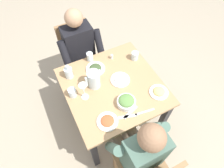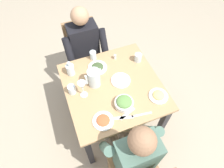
{
  "view_description": "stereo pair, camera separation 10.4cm",
  "coord_description": "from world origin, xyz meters",
  "views": [
    {
      "loc": [
        0.5,
        0.96,
        2.27
      ],
      "look_at": [
        0.01,
        -0.01,
        0.73
      ],
      "focal_mm": 31.17,
      "sensor_mm": 36.0,
      "label": 1
    },
    {
      "loc": [
        0.4,
        1.0,
        2.27
      ],
      "look_at": [
        0.01,
        -0.01,
        0.73
      ],
      "focal_mm": 31.17,
      "sensor_mm": 36.0,
      "label": 2
    }
  ],
  "objects": [
    {
      "name": "water_glass_by_pitcher",
      "position": [
        0.39,
        -0.07,
        0.76
      ],
      "size": [
        0.07,
        0.07,
        0.09
      ],
      "primitive_type": "cylinder",
      "color": "silver",
      "rests_on": "dining_table"
    },
    {
      "name": "plate_yoghurt",
      "position": [
        -0.09,
        -0.03,
        0.73
      ],
      "size": [
        0.19,
        0.19,
        0.04
      ],
      "color": "white",
      "rests_on": "dining_table"
    },
    {
      "name": "dining_table",
      "position": [
        0.0,
        0.0,
        0.6
      ],
      "size": [
        0.92,
        0.92,
        0.71
      ],
      "color": "tan",
      "rests_on": "ground_plane"
    },
    {
      "name": "oil_carafe",
      "position": [
        0.34,
        -0.29,
        0.77
      ],
      "size": [
        0.08,
        0.08,
        0.16
      ],
      "color": "silver",
      "rests_on": "dining_table"
    },
    {
      "name": "plate_rice_curry",
      "position": [
        0.22,
        0.32,
        0.73
      ],
      "size": [
        0.19,
        0.19,
        0.04
      ],
      "color": "white",
      "rests_on": "dining_table"
    },
    {
      "name": "wine_glass",
      "position": [
        0.29,
        -0.0,
        0.86
      ],
      "size": [
        0.08,
        0.08,
        0.2
      ],
      "color": "silver",
      "rests_on": "dining_table"
    },
    {
      "name": "plate_fries",
      "position": [
        -0.35,
        0.27,
        0.73
      ],
      "size": [
        0.18,
        0.18,
        0.05
      ],
      "color": "white",
      "rests_on": "dining_table"
    },
    {
      "name": "fork_far",
      "position": [
        -0.01,
        0.33,
        0.72
      ],
      "size": [
        0.17,
        0.08,
        0.01
      ],
      "primitive_type": "cube",
      "rotation": [
        0.0,
        0.0,
        0.33
      ],
      "color": "silver",
      "rests_on": "dining_table"
    },
    {
      "name": "water_glass_near_left",
      "position": [
        0.07,
        -0.41,
        0.76
      ],
      "size": [
        0.07,
        0.07,
        0.1
      ],
      "primitive_type": "cylinder",
      "color": "silver",
      "rests_on": "dining_table"
    },
    {
      "name": "salad_bowl",
      "position": [
        -0.01,
        0.24,
        0.76
      ],
      "size": [
        0.17,
        0.17,
        0.09
      ],
      "color": "white",
      "rests_on": "dining_table"
    },
    {
      "name": "salt_shaker",
      "position": [
        -0.15,
        -0.32,
        0.74
      ],
      "size": [
        0.03,
        0.03,
        0.05
      ],
      "color": "white",
      "rests_on": "dining_table"
    },
    {
      "name": "plate_dolmas",
      "position": [
        0.07,
        -0.27,
        0.73
      ],
      "size": [
        0.2,
        0.2,
        0.04
      ],
      "color": "white",
      "rests_on": "dining_table"
    },
    {
      "name": "chair_near",
      "position": [
        0.09,
        -0.8,
        0.49
      ],
      "size": [
        0.4,
        0.4,
        0.87
      ],
      "color": "#997047",
      "rests_on": "ground_plane"
    },
    {
      "name": "diner_far",
      "position": [
        0.07,
        0.6,
        0.64
      ],
      "size": [
        0.48,
        0.53,
        1.16
      ],
      "color": "#4C6B5B",
      "rests_on": "ground_plane"
    },
    {
      "name": "diner_near",
      "position": [
        0.09,
        -0.6,
        0.64
      ],
      "size": [
        0.48,
        0.53,
        1.16
      ],
      "color": "black",
      "rests_on": "ground_plane"
    },
    {
      "name": "fork_near",
      "position": [
        0.04,
        0.35,
        0.72
      ],
      "size": [
        0.17,
        0.07,
        0.01
      ],
      "primitive_type": "cube",
      "rotation": [
        0.0,
        0.0,
        -0.29
      ],
      "color": "silver",
      "rests_on": "dining_table"
    },
    {
      "name": "water_glass_center",
      "position": [
        -0.37,
        -0.21,
        0.76
      ],
      "size": [
        0.08,
        0.08,
        0.09
      ],
      "primitive_type": "cylinder",
      "color": "silver",
      "rests_on": "dining_table"
    },
    {
      "name": "knife_near",
      "position": [
        -0.12,
        0.38,
        0.72
      ],
      "size": [
        0.19,
        0.04,
        0.01
      ],
      "primitive_type": "cube",
      "rotation": [
        0.0,
        0.0,
        -0.14
      ],
      "color": "silver",
      "rests_on": "dining_table"
    },
    {
      "name": "ground_plane",
      "position": [
        0.0,
        0.0,
        0.0
      ],
      "size": [
        8.0,
        8.0,
        0.0
      ],
      "primitive_type": "plane",
      "color": "tan"
    },
    {
      "name": "water_pitcher",
      "position": [
        0.16,
        -0.08,
        0.81
      ],
      "size": [
        0.16,
        0.12,
        0.19
      ],
      "color": "silver",
      "rests_on": "dining_table"
    }
  ]
}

